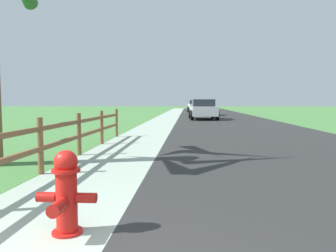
% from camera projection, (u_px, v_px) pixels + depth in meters
% --- Properties ---
extents(ground_plane, '(120.00, 120.00, 0.00)m').
position_uv_depth(ground_plane, '(178.00, 118.00, 26.49)').
color(ground_plane, '#467D3D').
extents(road_asphalt, '(7.00, 66.00, 0.01)m').
position_uv_depth(road_asphalt, '(219.00, 117.00, 28.26)').
color(road_asphalt, '#2A2A2A').
rests_on(road_asphalt, ground).
extents(curb_concrete, '(6.00, 66.00, 0.01)m').
position_uv_depth(curb_concrete, '(146.00, 117.00, 28.67)').
color(curb_concrete, '#A0B1A0').
rests_on(curb_concrete, ground).
extents(grass_verge, '(5.00, 66.00, 0.00)m').
position_uv_depth(grass_verge, '(129.00, 117.00, 28.76)').
color(grass_verge, '#467D3D').
rests_on(grass_verge, ground).
extents(fire_hydrant, '(0.63, 0.51, 0.88)m').
position_uv_depth(fire_hydrant, '(66.00, 192.00, 3.32)').
color(fire_hydrant, red).
rests_on(fire_hydrant, ground).
extents(rail_fence, '(0.11, 10.90, 1.08)m').
position_uv_depth(rail_fence, '(63.00, 135.00, 7.13)').
color(rail_fence, brown).
rests_on(rail_fence, ground).
extents(parked_suv_silver, '(2.18, 4.30, 1.52)m').
position_uv_depth(parked_suv_silver, '(203.00, 109.00, 24.43)').
color(parked_suv_silver, '#B7BABF').
rests_on(parked_suv_silver, ground).
extents(parked_car_blue, '(2.26, 4.60, 1.55)m').
position_uv_depth(parked_car_blue, '(203.00, 107.00, 31.82)').
color(parked_car_blue, navy).
rests_on(parked_car_blue, ground).
extents(parked_car_white, '(2.18, 4.56, 1.50)m').
position_uv_depth(parked_car_white, '(196.00, 106.00, 40.21)').
color(parked_car_white, white).
rests_on(parked_car_white, ground).
extents(parked_car_red, '(2.13, 4.51, 1.55)m').
position_uv_depth(parked_car_red, '(196.00, 105.00, 48.16)').
color(parked_car_red, maroon).
rests_on(parked_car_red, ground).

